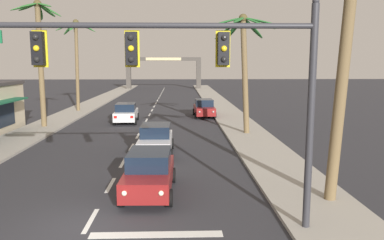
{
  "coord_description": "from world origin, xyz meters",
  "views": [
    {
      "loc": [
        2.89,
        -11.57,
        5.11
      ],
      "look_at": [
        3.57,
        8.0,
        2.2
      ],
      "focal_mm": 36.13,
      "sensor_mm": 36.0,
      "label": 1
    }
  ],
  "objects_px": {
    "sedan_lead_at_stop_bar": "(149,172)",
    "palm_right_second": "(244,51)",
    "palm_left_farthest": "(77,45)",
    "traffic_signal_mast": "(190,67)",
    "sedan_third_in_queue": "(156,139)",
    "sedan_parked_nearest_kerb": "(204,108)",
    "palm_right_nearest": "(348,24)",
    "town_gateway_arch": "(164,68)",
    "sedan_oncoming_far": "(126,113)",
    "palm_left_third": "(40,44)"
  },
  "relations": [
    {
      "from": "sedan_lead_at_stop_bar",
      "to": "palm_right_second",
      "type": "relative_size",
      "value": 0.53
    },
    {
      "from": "palm_left_farthest",
      "to": "traffic_signal_mast",
      "type": "bearing_deg",
      "value": -70.06
    },
    {
      "from": "sedan_third_in_queue",
      "to": "sedan_parked_nearest_kerb",
      "type": "bearing_deg",
      "value": 76.18
    },
    {
      "from": "traffic_signal_mast",
      "to": "sedan_parked_nearest_kerb",
      "type": "bearing_deg",
      "value": 85.26
    },
    {
      "from": "palm_right_nearest",
      "to": "town_gateway_arch",
      "type": "distance_m",
      "value": 63.27
    },
    {
      "from": "sedan_third_in_queue",
      "to": "palm_right_nearest",
      "type": "bearing_deg",
      "value": -47.66
    },
    {
      "from": "sedan_third_in_queue",
      "to": "town_gateway_arch",
      "type": "xyz_separation_m",
      "value": [
        -1.6,
        54.76,
        3.19
      ]
    },
    {
      "from": "palm_right_nearest",
      "to": "palm_right_second",
      "type": "distance_m",
      "value": 13.72
    },
    {
      "from": "traffic_signal_mast",
      "to": "sedan_oncoming_far",
      "type": "xyz_separation_m",
      "value": [
        -4.84,
        21.99,
        -4.12
      ]
    },
    {
      "from": "palm_left_farthest",
      "to": "sedan_parked_nearest_kerb",
      "type": "bearing_deg",
      "value": -18.68
    },
    {
      "from": "sedan_lead_at_stop_bar",
      "to": "palm_right_second",
      "type": "height_order",
      "value": "palm_right_second"
    },
    {
      "from": "palm_left_third",
      "to": "town_gateway_arch",
      "type": "distance_m",
      "value": 46.26
    },
    {
      "from": "town_gateway_arch",
      "to": "sedan_oncoming_far",
      "type": "bearing_deg",
      "value": -92.17
    },
    {
      "from": "sedan_parked_nearest_kerb",
      "to": "town_gateway_arch",
      "type": "height_order",
      "value": "town_gateway_arch"
    },
    {
      "from": "sedan_parked_nearest_kerb",
      "to": "sedan_oncoming_far",
      "type": "bearing_deg",
      "value": -154.45
    },
    {
      "from": "traffic_signal_mast",
      "to": "sedan_parked_nearest_kerb",
      "type": "height_order",
      "value": "traffic_signal_mast"
    },
    {
      "from": "sedan_parked_nearest_kerb",
      "to": "palm_left_farthest",
      "type": "relative_size",
      "value": 0.47
    },
    {
      "from": "sedan_parked_nearest_kerb",
      "to": "palm_right_second",
      "type": "bearing_deg",
      "value": -77.08
    },
    {
      "from": "palm_right_second",
      "to": "town_gateway_arch",
      "type": "height_order",
      "value": "palm_right_second"
    },
    {
      "from": "sedan_third_in_queue",
      "to": "sedan_parked_nearest_kerb",
      "type": "distance_m",
      "value": 15.56
    },
    {
      "from": "palm_left_third",
      "to": "sedan_lead_at_stop_bar",
      "type": "bearing_deg",
      "value": -59.0
    },
    {
      "from": "palm_right_nearest",
      "to": "palm_right_second",
      "type": "bearing_deg",
      "value": 95.45
    },
    {
      "from": "traffic_signal_mast",
      "to": "town_gateway_arch",
      "type": "bearing_deg",
      "value": 92.83
    },
    {
      "from": "palm_left_farthest",
      "to": "palm_right_nearest",
      "type": "bearing_deg",
      "value": -59.17
    },
    {
      "from": "sedan_third_in_queue",
      "to": "palm_right_second",
      "type": "xyz_separation_m",
      "value": [
        5.86,
        5.79,
        5.04
      ]
    },
    {
      "from": "palm_left_third",
      "to": "palm_right_nearest",
      "type": "distance_m",
      "value": 23.76
    },
    {
      "from": "sedan_oncoming_far",
      "to": "sedan_third_in_queue",
      "type": "bearing_deg",
      "value": -74.72
    },
    {
      "from": "sedan_third_in_queue",
      "to": "palm_right_second",
      "type": "relative_size",
      "value": 0.53
    },
    {
      "from": "town_gateway_arch",
      "to": "palm_left_third",
      "type": "bearing_deg",
      "value": -99.67
    },
    {
      "from": "palm_left_third",
      "to": "palm_left_farthest",
      "type": "distance_m",
      "value": 10.24
    },
    {
      "from": "sedan_parked_nearest_kerb",
      "to": "palm_right_second",
      "type": "distance_m",
      "value": 10.81
    },
    {
      "from": "palm_left_farthest",
      "to": "town_gateway_arch",
      "type": "distance_m",
      "value": 36.22
    },
    {
      "from": "palm_left_third",
      "to": "town_gateway_arch",
      "type": "relative_size",
      "value": 0.67
    },
    {
      "from": "traffic_signal_mast",
      "to": "palm_left_third",
      "type": "distance_m",
      "value": 22.37
    },
    {
      "from": "sedan_parked_nearest_kerb",
      "to": "palm_right_nearest",
      "type": "height_order",
      "value": "palm_right_nearest"
    },
    {
      "from": "sedan_oncoming_far",
      "to": "town_gateway_arch",
      "type": "bearing_deg",
      "value": 87.83
    },
    {
      "from": "sedan_parked_nearest_kerb",
      "to": "town_gateway_arch",
      "type": "distance_m",
      "value": 40.13
    },
    {
      "from": "traffic_signal_mast",
      "to": "sedan_lead_at_stop_bar",
      "type": "distance_m",
      "value": 5.7
    },
    {
      "from": "traffic_signal_mast",
      "to": "palm_right_second",
      "type": "height_order",
      "value": "palm_right_second"
    },
    {
      "from": "sedan_oncoming_far",
      "to": "traffic_signal_mast",
      "type": "bearing_deg",
      "value": -77.58
    },
    {
      "from": "palm_right_second",
      "to": "town_gateway_arch",
      "type": "distance_m",
      "value": 49.57
    },
    {
      "from": "sedan_lead_at_stop_bar",
      "to": "palm_left_farthest",
      "type": "xyz_separation_m",
      "value": [
        -9.27,
        26.02,
        6.08
      ]
    },
    {
      "from": "sedan_lead_at_stop_bar",
      "to": "town_gateway_arch",
      "type": "height_order",
      "value": "town_gateway_arch"
    },
    {
      "from": "palm_right_second",
      "to": "town_gateway_arch",
      "type": "xyz_separation_m",
      "value": [
        -7.45,
        48.97,
        -1.85
      ]
    },
    {
      "from": "sedan_third_in_queue",
      "to": "sedan_lead_at_stop_bar",
      "type": "bearing_deg",
      "value": -88.88
    },
    {
      "from": "sedan_oncoming_far",
      "to": "palm_right_second",
      "type": "xyz_separation_m",
      "value": [
        9.08,
        -6.0,
        5.04
      ]
    },
    {
      "from": "palm_right_nearest",
      "to": "town_gateway_arch",
      "type": "bearing_deg",
      "value": 97.96
    },
    {
      "from": "sedan_third_in_queue",
      "to": "town_gateway_arch",
      "type": "height_order",
      "value": "town_gateway_arch"
    },
    {
      "from": "palm_left_farthest",
      "to": "palm_right_nearest",
      "type": "distance_m",
      "value": 31.81
    },
    {
      "from": "sedan_parked_nearest_kerb",
      "to": "palm_right_second",
      "type": "xyz_separation_m",
      "value": [
        2.14,
        -9.32,
        5.04
      ]
    }
  ]
}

